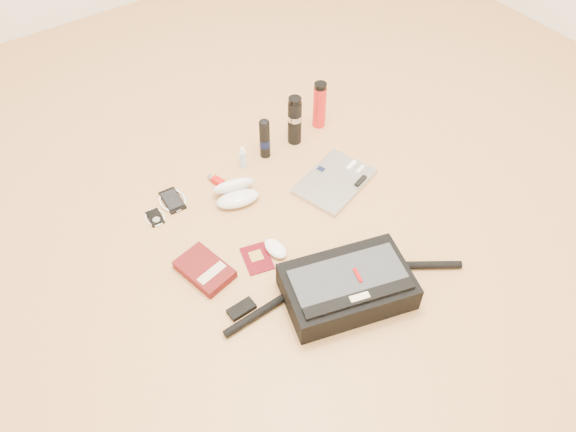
# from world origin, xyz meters

# --- Properties ---
(ground) EXTENTS (4.00, 4.00, 0.00)m
(ground) POSITION_xyz_m (0.00, 0.00, 0.00)
(ground) COLOR tan
(ground) RESTS_ON ground
(messenger_bag) EXTENTS (0.85, 0.37, 0.12)m
(messenger_bag) POSITION_xyz_m (-0.03, -0.30, 0.06)
(messenger_bag) COLOR black
(messenger_bag) RESTS_ON ground
(laptop) EXTENTS (0.36, 0.30, 0.03)m
(laptop) POSITION_xyz_m (0.28, 0.15, 0.01)
(laptop) COLOR #A5A5A7
(laptop) RESTS_ON ground
(book) EXTENTS (0.17, 0.22, 0.04)m
(book) POSITION_xyz_m (-0.38, 0.06, 0.02)
(book) COLOR #4F0D0E
(book) RESTS_ON ground
(passport) EXTENTS (0.12, 0.15, 0.01)m
(passport) POSITION_xyz_m (-0.19, 0.01, 0.00)
(passport) COLOR #50040D
(passport) RESTS_ON ground
(mouse) EXTENTS (0.07, 0.11, 0.03)m
(mouse) POSITION_xyz_m (-0.12, -0.00, 0.02)
(mouse) COLOR white
(mouse) RESTS_ON ground
(sunglasses_case) EXTENTS (0.20, 0.18, 0.10)m
(sunglasses_case) POSITION_xyz_m (-0.10, 0.31, 0.04)
(sunglasses_case) COLOR silver
(sunglasses_case) RESTS_ON ground
(ipod) EXTENTS (0.08, 0.09, 0.01)m
(ipod) POSITION_xyz_m (-0.41, 0.40, 0.00)
(ipod) COLOR black
(ipod) RESTS_ON ground
(phone) EXTENTS (0.11, 0.13, 0.01)m
(phone) POSITION_xyz_m (-0.31, 0.44, 0.01)
(phone) COLOR black
(phone) RESTS_ON ground
(inhaler) EXTENTS (0.05, 0.10, 0.03)m
(inhaler) POSITION_xyz_m (-0.11, 0.42, 0.01)
(inhaler) COLOR #B30F0C
(inhaler) RESTS_ON ground
(spray_bottle) EXTENTS (0.04, 0.04, 0.11)m
(spray_bottle) POSITION_xyz_m (0.03, 0.45, 0.05)
(spray_bottle) COLOR #AAD0ED
(spray_bottle) RESTS_ON ground
(aerosol_can) EXTENTS (0.06, 0.06, 0.19)m
(aerosol_can) POSITION_xyz_m (0.14, 0.45, 0.09)
(aerosol_can) COLOR black
(aerosol_can) RESTS_ON ground
(thermos_black) EXTENTS (0.07, 0.07, 0.23)m
(thermos_black) POSITION_xyz_m (0.30, 0.46, 0.12)
(thermos_black) COLOR black
(thermos_black) RESTS_ON ground
(thermos_red) EXTENTS (0.08, 0.08, 0.22)m
(thermos_red) POSITION_xyz_m (0.45, 0.48, 0.11)
(thermos_red) COLOR red
(thermos_red) RESTS_ON ground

